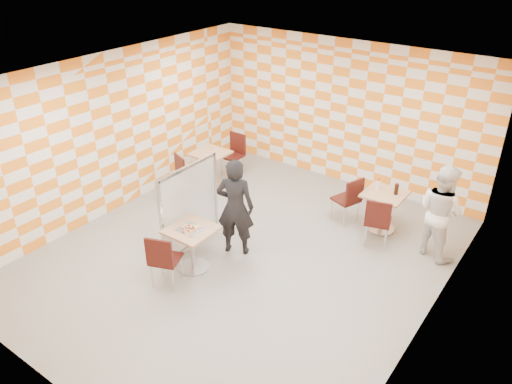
# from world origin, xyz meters

# --- Properties ---
(room_shell) EXTENTS (7.00, 7.00, 7.00)m
(room_shell) POSITION_xyz_m (0.00, 0.54, 1.50)
(room_shell) COLOR gray
(room_shell) RESTS_ON ground
(main_table) EXTENTS (0.70, 0.70, 0.75)m
(main_table) POSITION_xyz_m (-0.45, -0.77, 0.51)
(main_table) COLOR tan
(main_table) RESTS_ON ground
(second_table) EXTENTS (0.70, 0.70, 0.75)m
(second_table) POSITION_xyz_m (1.53, 2.10, 0.51)
(second_table) COLOR tan
(second_table) RESTS_ON ground
(empty_table) EXTENTS (0.70, 0.70, 0.75)m
(empty_table) POSITION_xyz_m (-2.13, 1.66, 0.51)
(empty_table) COLOR tan
(empty_table) RESTS_ON ground
(chair_main_front) EXTENTS (0.55, 0.55, 0.92)m
(chair_main_front) POSITION_xyz_m (-0.48, -1.37, 0.54)
(chair_main_front) COLOR #370F0B
(chair_main_front) RESTS_ON ground
(chair_second_front) EXTENTS (0.52, 0.53, 0.92)m
(chair_second_front) POSITION_xyz_m (1.67, 1.53, 0.54)
(chair_second_front) COLOR #370F0B
(chair_second_front) RESTS_ON ground
(chair_second_side) EXTENTS (0.55, 0.54, 0.92)m
(chair_second_side) POSITION_xyz_m (0.94, 1.96, 0.54)
(chair_second_side) COLOR #370F0B
(chair_second_side) RESTS_ON ground
(chair_empty_near) EXTENTS (0.55, 0.56, 0.92)m
(chair_empty_near) POSITION_xyz_m (-2.20, 0.96, 0.54)
(chair_empty_near) COLOR #370F0B
(chair_empty_near) RESTS_ON ground
(chair_empty_far) EXTENTS (0.43, 0.44, 0.92)m
(chair_empty_far) POSITION_xyz_m (-2.06, 2.40, 0.54)
(chair_empty_far) COLOR #370F0B
(chair_empty_far) RESTS_ON ground
(partition) EXTENTS (0.08, 1.38, 1.55)m
(partition) POSITION_xyz_m (-0.87, -0.32, 0.79)
(partition) COLOR white
(partition) RESTS_ON ground
(man_dark) EXTENTS (0.74, 0.63, 1.71)m
(man_dark) POSITION_xyz_m (-0.19, 0.03, 0.85)
(man_dark) COLOR black
(man_dark) RESTS_ON ground
(man_white) EXTENTS (0.98, 0.89, 1.63)m
(man_white) POSITION_xyz_m (2.55, 1.92, 0.82)
(man_white) COLOR white
(man_white) RESTS_ON ground
(pizza_on_foil) EXTENTS (0.40, 0.40, 0.04)m
(pizza_on_foil) POSITION_xyz_m (-0.45, -0.78, 0.77)
(pizza_on_foil) COLOR silver
(pizza_on_foil) RESTS_ON main_table
(sport_bottle) EXTENTS (0.06, 0.06, 0.20)m
(sport_bottle) POSITION_xyz_m (1.36, 2.17, 0.84)
(sport_bottle) COLOR white
(sport_bottle) RESTS_ON second_table
(soda_bottle) EXTENTS (0.07, 0.07, 0.23)m
(soda_bottle) POSITION_xyz_m (1.70, 2.17, 0.85)
(soda_bottle) COLOR black
(soda_bottle) RESTS_ON second_table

